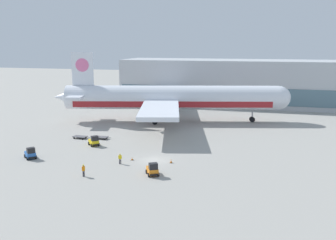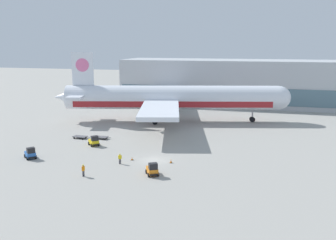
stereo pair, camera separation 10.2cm
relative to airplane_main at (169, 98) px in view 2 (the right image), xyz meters
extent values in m
plane|color=#9E9B93|center=(5.83, -30.90, -5.84)|extent=(400.00, 400.00, 0.00)
cube|color=#B2B7BC|center=(22.23, 32.34, 1.16)|extent=(90.00, 18.00, 14.00)
cube|color=slate|center=(22.23, 23.24, -1.99)|extent=(88.20, 0.20, 4.90)
cylinder|color=silver|center=(0.77, 0.20, 0.26)|extent=(51.83, 18.42, 5.80)
cube|color=maroon|center=(0.77, 0.20, -1.04)|extent=(47.77, 17.29, 1.45)
sphere|color=silver|center=(25.97, 6.60, 0.26)|extent=(5.68, 5.68, 5.68)
cone|color=silver|center=(-24.43, -6.21, 0.26)|extent=(7.54, 6.91, 5.51)
cube|color=silver|center=(-20.40, -5.18, 7.16)|extent=(5.15, 1.71, 8.00)
cylinder|color=pink|center=(-20.40, -5.18, 8.12)|extent=(3.24, 1.32, 3.20)
cube|color=silver|center=(-21.41, -5.44, 0.84)|extent=(6.69, 13.49, 0.50)
cube|color=silver|center=(-1.75, -0.44, -0.46)|extent=(19.57, 48.49, 0.90)
cylinder|color=#9EA0A5|center=(0.73, -10.21, -2.26)|extent=(4.76, 3.75, 2.80)
cylinder|color=#9EA0A5|center=(-4.23, 9.32, -2.26)|extent=(4.76, 3.75, 2.80)
cylinder|color=#9EA0A5|center=(19.92, 5.06, -3.19)|extent=(0.36, 0.36, 4.00)
cylinder|color=black|center=(19.92, 5.06, -5.19)|extent=(1.48, 1.19, 1.30)
cylinder|color=#9EA0A5|center=(-2.48, -3.93, -3.19)|extent=(0.36, 0.36, 4.00)
cylinder|color=black|center=(-2.48, -3.93, -5.19)|extent=(1.48, 1.19, 1.30)
cylinder|color=#9EA0A5|center=(-4.05, 2.27, -3.19)|extent=(0.36, 0.36, 4.00)
cylinder|color=black|center=(-4.05, 2.27, -5.19)|extent=(1.48, 1.19, 1.30)
cube|color=orange|center=(7.56, -37.70, -5.14)|extent=(2.37, 2.69, 0.80)
cube|color=black|center=(7.89, -38.27, -4.29)|extent=(1.52, 1.40, 0.90)
cube|color=black|center=(8.19, -38.77, -5.42)|extent=(1.17, 0.77, 0.24)
cylinder|color=black|center=(8.58, -38.05, -5.54)|extent=(0.51, 0.64, 0.60)
cylinder|color=black|center=(7.37, -38.75, -5.54)|extent=(0.51, 0.64, 0.60)
cylinder|color=black|center=(7.76, -36.66, -5.54)|extent=(0.51, 0.64, 0.60)
cylinder|color=black|center=(6.55, -37.36, -5.54)|extent=(0.51, 0.64, 0.60)
cube|color=yellow|center=(-8.13, -25.12, -5.14)|extent=(2.61, 2.62, 0.80)
cube|color=black|center=(-7.68, -25.58, -4.29)|extent=(1.52, 1.51, 0.90)
cube|color=black|center=(-7.28, -26.00, -5.42)|extent=(1.01, 0.99, 0.24)
cylinder|color=black|center=(-7.07, -25.20, -5.54)|extent=(0.59, 0.60, 0.60)
cylinder|color=black|center=(-8.07, -26.18, -5.54)|extent=(0.59, 0.60, 0.60)
cylinder|color=black|center=(-8.19, -24.05, -5.54)|extent=(0.59, 0.60, 0.60)
cylinder|color=black|center=(-9.20, -25.03, -5.54)|extent=(0.59, 0.60, 0.60)
cube|color=#2D66B7|center=(-14.85, -35.36, -5.14)|extent=(2.65, 2.57, 0.80)
cube|color=black|center=(-14.36, -35.79, -4.29)|extent=(1.50, 1.53, 0.90)
cube|color=black|center=(-13.92, -36.17, -5.42)|extent=(0.95, 1.05, 0.24)
cylinder|color=black|center=(-13.78, -35.36, -5.54)|extent=(0.61, 0.58, 0.60)
cylinder|color=black|center=(-14.71, -36.41, -5.54)|extent=(0.61, 0.58, 0.60)
cylinder|color=black|center=(-14.99, -34.30, -5.54)|extent=(0.61, 0.58, 0.60)
cylinder|color=black|center=(-15.91, -35.35, -5.54)|extent=(0.61, 0.58, 0.60)
cube|color=#56565B|center=(-13.25, -21.00, -5.42)|extent=(2.90, 1.70, 0.12)
cube|color=#56565B|center=(-11.41, -21.13, -5.42)|extent=(0.90, 0.14, 0.08)
cylinder|color=black|center=(-12.23, -20.43, -5.66)|extent=(0.37, 0.17, 0.36)
cylinder|color=black|center=(-12.32, -21.70, -5.66)|extent=(0.37, 0.17, 0.36)
cylinder|color=black|center=(-14.18, -20.29, -5.66)|extent=(0.37, 0.17, 0.36)
cylinder|color=black|center=(-14.27, -21.56, -5.66)|extent=(0.37, 0.17, 0.36)
cube|color=#56565B|center=(-8.96, -20.22, -5.42)|extent=(2.90, 1.70, 0.12)
cube|color=#56565B|center=(-7.12, -20.36, -5.42)|extent=(0.90, 0.14, 0.08)
cylinder|color=black|center=(-7.94, -19.66, -5.66)|extent=(0.37, 0.17, 0.36)
cylinder|color=black|center=(-8.03, -20.93, -5.66)|extent=(0.37, 0.17, 0.36)
cylinder|color=black|center=(-9.89, -19.52, -5.66)|extent=(0.37, 0.17, 0.36)
cylinder|color=black|center=(-9.98, -20.79, -5.66)|extent=(0.37, 0.17, 0.36)
cylinder|color=black|center=(-1.85, -40.97, -5.40)|extent=(0.14, 0.14, 0.89)
cylinder|color=black|center=(-1.93, -41.15, -5.40)|extent=(0.14, 0.14, 0.89)
cube|color=orange|center=(-1.89, -41.06, -4.62)|extent=(0.34, 0.42, 0.67)
cylinder|color=orange|center=(-1.80, -40.84, -4.59)|extent=(0.09, 0.09, 0.60)
cylinder|color=orange|center=(-1.98, -41.28, -4.59)|extent=(0.09, 0.09, 0.60)
sphere|color=#846047|center=(-1.89, -41.06, -4.17)|extent=(0.24, 0.24, 0.24)
sphere|color=yellow|center=(-1.89, -41.06, -4.10)|extent=(0.23, 0.23, 0.23)
cylinder|color=black|center=(1.10, -34.18, -5.42)|extent=(0.14, 0.14, 0.83)
cylinder|color=black|center=(0.92, -34.24, -5.42)|extent=(0.14, 0.14, 0.83)
cube|color=yellow|center=(1.01, -34.21, -4.69)|extent=(0.41, 0.33, 0.62)
cylinder|color=yellow|center=(1.24, -34.13, -4.66)|extent=(0.09, 0.09, 0.56)
cylinder|color=yellow|center=(0.79, -34.29, -4.66)|extent=(0.09, 0.09, 0.56)
sphere|color=tan|center=(1.01, -34.21, -4.27)|extent=(0.23, 0.23, 0.23)
sphere|color=yellow|center=(1.01, -34.21, -4.21)|extent=(0.21, 0.21, 0.21)
cube|color=black|center=(2.15, -31.80, -5.82)|extent=(0.40, 0.40, 0.04)
cone|color=orange|center=(2.15, -31.80, -5.54)|extent=(0.32, 0.32, 0.52)
cylinder|color=white|center=(2.15, -31.80, -5.51)|extent=(0.19, 0.19, 0.07)
cube|color=black|center=(8.81, -31.55, -5.82)|extent=(0.40, 0.40, 0.04)
cone|color=orange|center=(8.81, -31.55, -5.47)|extent=(0.32, 0.32, 0.66)
cylinder|color=white|center=(8.81, -31.55, -5.43)|extent=(0.19, 0.19, 0.09)
camera|label=1|loc=(23.62, -87.85, 13.25)|focal=40.00mm
camera|label=2|loc=(23.71, -87.82, 13.25)|focal=40.00mm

